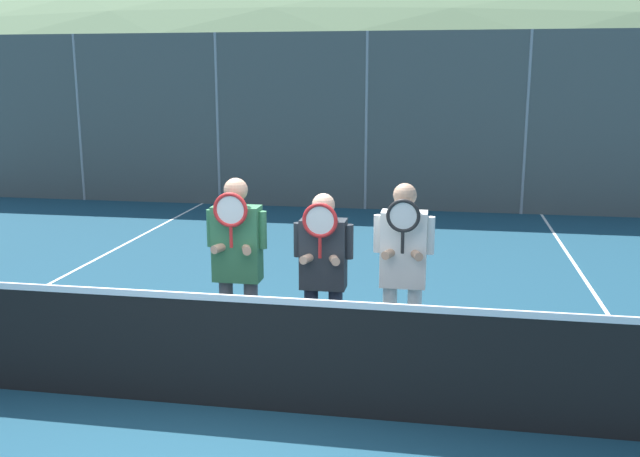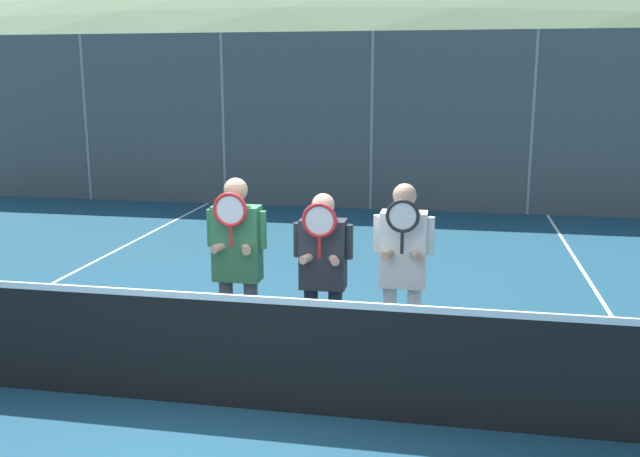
{
  "view_description": "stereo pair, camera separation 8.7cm",
  "coord_description": "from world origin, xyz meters",
  "px_view_note": "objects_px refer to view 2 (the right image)",
  "views": [
    {
      "loc": [
        1.6,
        -5.32,
        2.74
      ],
      "look_at": [
        0.49,
        1.04,
        1.34
      ],
      "focal_mm": 40.0,
      "sensor_mm": 36.0,
      "label": 1
    },
    {
      "loc": [
        1.69,
        -5.3,
        2.74
      ],
      "look_at": [
        0.49,
        1.04,
        1.34
      ],
      "focal_mm": 40.0,
      "sensor_mm": 36.0,
      "label": 2
    }
  ],
  "objects_px": {
    "player_leftmost": "(237,258)",
    "car_center": "(608,157)",
    "player_center_left": "(323,268)",
    "car_far_left": "(192,148)",
    "car_left_of_center": "(388,151)",
    "player_center_right": "(403,266)"
  },
  "relations": [
    {
      "from": "player_center_left",
      "to": "player_center_right",
      "type": "bearing_deg",
      "value": 1.94
    },
    {
      "from": "player_leftmost",
      "to": "player_center_right",
      "type": "relative_size",
      "value": 1.02
    },
    {
      "from": "car_far_left",
      "to": "player_center_left",
      "type": "bearing_deg",
      "value": -63.54
    },
    {
      "from": "player_leftmost",
      "to": "car_center",
      "type": "xyz_separation_m",
      "value": [
        5.4,
        11.26,
        -0.21
      ]
    },
    {
      "from": "player_center_right",
      "to": "car_left_of_center",
      "type": "xyz_separation_m",
      "value": [
        -1.19,
        11.16,
        -0.14
      ]
    },
    {
      "from": "player_leftmost",
      "to": "car_center",
      "type": "relative_size",
      "value": 0.4
    },
    {
      "from": "player_leftmost",
      "to": "car_left_of_center",
      "type": "xyz_separation_m",
      "value": [
        0.31,
        11.29,
        -0.17
      ]
    },
    {
      "from": "car_left_of_center",
      "to": "car_center",
      "type": "height_order",
      "value": "car_left_of_center"
    },
    {
      "from": "car_left_of_center",
      "to": "car_center",
      "type": "bearing_deg",
      "value": -0.34
    },
    {
      "from": "player_leftmost",
      "to": "car_left_of_center",
      "type": "bearing_deg",
      "value": 88.41
    },
    {
      "from": "player_center_left",
      "to": "car_far_left",
      "type": "height_order",
      "value": "car_far_left"
    },
    {
      "from": "car_far_left",
      "to": "car_left_of_center",
      "type": "height_order",
      "value": "car_far_left"
    },
    {
      "from": "player_leftmost",
      "to": "player_center_right",
      "type": "bearing_deg",
      "value": 4.93
    },
    {
      "from": "car_far_left",
      "to": "car_left_of_center",
      "type": "distance_m",
      "value": 4.87
    },
    {
      "from": "player_leftmost",
      "to": "player_center_left",
      "type": "xyz_separation_m",
      "value": [
        0.78,
        0.11,
        -0.08
      ]
    },
    {
      "from": "player_leftmost",
      "to": "car_center",
      "type": "distance_m",
      "value": 12.49
    },
    {
      "from": "player_center_right",
      "to": "car_far_left",
      "type": "relative_size",
      "value": 0.44
    },
    {
      "from": "player_center_left",
      "to": "car_left_of_center",
      "type": "height_order",
      "value": "car_left_of_center"
    },
    {
      "from": "player_center_right",
      "to": "player_leftmost",
      "type": "bearing_deg",
      "value": -175.07
    },
    {
      "from": "player_center_left",
      "to": "car_left_of_center",
      "type": "bearing_deg",
      "value": 92.39
    },
    {
      "from": "player_leftmost",
      "to": "car_far_left",
      "type": "bearing_deg",
      "value": 112.79
    },
    {
      "from": "player_leftmost",
      "to": "player_center_left",
      "type": "distance_m",
      "value": 0.79
    }
  ]
}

